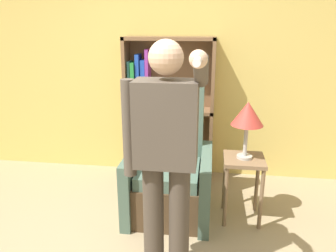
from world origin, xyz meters
TOP-DOWN VIEW (x-y plane):
  - wall_back at (0.00, 2.03)m, footprint 8.00×0.06m
  - bookcase at (-0.06, 1.87)m, footprint 1.05×0.28m
  - armchair at (0.19, 1.05)m, footprint 0.81×0.81m
  - person_standing at (0.27, 0.13)m, footprint 0.57×0.78m
  - side_table at (0.89, 0.99)m, footprint 0.38×0.38m
  - table_lamp at (0.89, 0.99)m, footprint 0.29×0.29m

SIDE VIEW (x-z plane):
  - armchair at x=0.19m, z-range -0.24..1.01m
  - side_table at x=0.89m, z-range 0.18..0.82m
  - bookcase at x=-0.06m, z-range -0.04..1.66m
  - person_standing at x=0.27m, z-range 0.13..1.88m
  - table_lamp at x=0.89m, z-range 0.78..1.32m
  - wall_back at x=0.00m, z-range 0.00..2.80m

